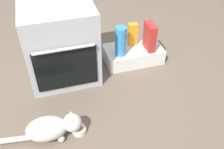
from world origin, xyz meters
TOP-DOWN VIEW (x-y plane):
  - ground at (0.00, 0.00)m, footprint 8.00×8.00m
  - oven at (-0.06, 0.38)m, footprint 0.62×0.56m
  - pantry_cabinet at (0.66, 0.42)m, footprint 0.59×0.33m
  - food_bowl at (-0.07, -0.35)m, footprint 0.11×0.11m
  - cat at (-0.26, -0.34)m, footprint 0.65×0.20m
  - cereal_box at (0.80, 0.36)m, footprint 0.07×0.18m
  - juice_carton at (0.67, 0.49)m, footprint 0.09×0.06m
  - water_bottle at (0.50, 0.35)m, footprint 0.11×0.11m

SIDE VIEW (x-z plane):
  - ground at x=0.00m, z-range 0.00..0.00m
  - food_bowl at x=-0.07m, z-range -0.01..0.06m
  - pantry_cabinet at x=0.66m, z-range 0.00..0.16m
  - cat at x=-0.26m, z-range 0.01..0.22m
  - juice_carton at x=0.67m, z-range 0.16..0.40m
  - cereal_box at x=0.80m, z-range 0.16..0.44m
  - water_bottle at x=0.50m, z-range 0.16..0.46m
  - oven at x=-0.06m, z-range 0.00..0.73m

